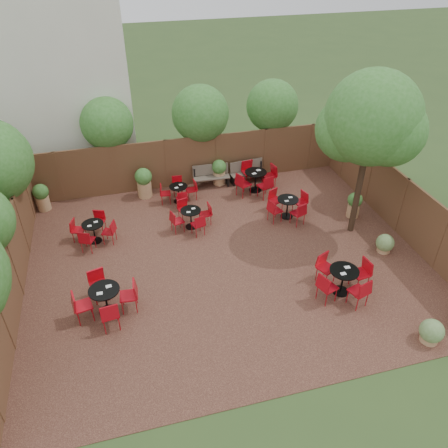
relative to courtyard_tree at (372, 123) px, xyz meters
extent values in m
plane|color=#354F23|center=(-4.52, -0.40, -3.85)|extent=(80.00, 80.00, 0.00)
cube|color=#3B2018|center=(-4.52, -0.40, -3.84)|extent=(12.00, 10.00, 0.02)
cube|color=brown|center=(-4.52, 4.60, -2.85)|extent=(12.00, 0.08, 2.00)
cube|color=brown|center=(-10.52, -0.40, -2.85)|extent=(0.08, 10.00, 2.00)
cube|color=brown|center=(1.48, -0.40, -2.85)|extent=(0.08, 10.00, 2.00)
cube|color=silver|center=(-9.02, 7.60, 0.15)|extent=(5.00, 4.00, 8.00)
sphere|color=#306A22|center=(-7.52, 5.30, -1.26)|extent=(1.94, 1.94, 1.94)
sphere|color=#306A22|center=(-4.02, 5.20, -1.19)|extent=(2.20, 2.20, 2.20)
sphere|color=#306A22|center=(-1.02, 5.40, -1.22)|extent=(2.09, 2.09, 2.09)
sphere|color=#306A22|center=(2.08, 1.60, -1.29)|extent=(1.86, 1.86, 1.86)
cylinder|color=black|center=(0.01, 0.01, -1.73)|extent=(0.21, 0.21, 4.20)
sphere|color=#306A22|center=(0.01, 0.01, 0.16)|extent=(2.83, 2.83, 2.83)
sphere|color=#306A22|center=(-0.49, 0.41, -0.30)|extent=(1.98, 1.98, 1.98)
sphere|color=#306A22|center=(0.41, -0.39, -0.13)|extent=(2.07, 2.07, 2.07)
cube|color=brown|center=(-3.87, 4.15, -3.42)|extent=(1.44, 0.50, 0.05)
cube|color=brown|center=(-3.87, 4.33, -3.17)|extent=(1.42, 0.18, 0.43)
cube|color=black|center=(-4.51, 4.15, -3.64)|extent=(0.08, 0.43, 0.38)
cube|color=black|center=(-3.22, 4.15, -3.64)|extent=(0.08, 0.43, 0.38)
cube|color=brown|center=(-2.39, 4.15, -3.43)|extent=(1.43, 0.57, 0.05)
cube|color=brown|center=(-2.39, 4.33, -3.18)|extent=(1.40, 0.26, 0.42)
cube|color=black|center=(-3.02, 4.15, -3.64)|extent=(0.10, 0.42, 0.37)
cube|color=black|center=(-1.76, 4.15, -3.64)|extent=(0.10, 0.42, 0.37)
cylinder|color=black|center=(-1.80, 1.34, -3.81)|extent=(0.43, 0.43, 0.03)
cylinder|color=black|center=(-1.80, 1.34, -3.46)|extent=(0.05, 0.05, 0.69)
cylinder|color=black|center=(-1.80, 1.34, -3.11)|extent=(0.75, 0.75, 0.03)
cube|color=white|center=(-1.69, 1.42, -3.09)|extent=(0.16, 0.14, 0.01)
cube|color=white|center=(-1.90, 1.23, -3.09)|extent=(0.16, 0.14, 0.01)
cylinder|color=black|center=(-8.19, -1.75, -3.81)|extent=(0.47, 0.47, 0.03)
cylinder|color=black|center=(-8.19, -1.75, -3.43)|extent=(0.05, 0.05, 0.76)
cylinder|color=black|center=(-8.19, -1.75, -3.04)|extent=(0.82, 0.82, 0.03)
cube|color=white|center=(-8.07, -1.67, -3.01)|extent=(0.16, 0.12, 0.02)
cube|color=white|center=(-8.30, -1.88, -3.01)|extent=(0.16, 0.12, 0.02)
cylinder|color=black|center=(-5.22, 1.59, -3.81)|extent=(0.40, 0.40, 0.03)
cylinder|color=black|center=(-5.22, 1.59, -3.49)|extent=(0.05, 0.05, 0.64)
cylinder|color=black|center=(-5.22, 1.59, -3.16)|extent=(0.70, 0.70, 0.03)
cube|color=white|center=(-5.11, 1.67, -3.13)|extent=(0.15, 0.12, 0.01)
cube|color=white|center=(-5.31, 1.48, -3.13)|extent=(0.15, 0.12, 0.01)
cylinder|color=black|center=(-1.77, -2.68, -3.81)|extent=(0.47, 0.47, 0.03)
cylinder|color=black|center=(-1.77, -2.68, -3.43)|extent=(0.05, 0.05, 0.75)
cylinder|color=black|center=(-1.77, -2.68, -3.04)|extent=(0.81, 0.81, 0.03)
cube|color=white|center=(-1.64, -2.59, -3.02)|extent=(0.17, 0.14, 0.02)
cube|color=white|center=(-1.87, -2.81, -3.02)|extent=(0.17, 0.14, 0.02)
cylinder|color=black|center=(-5.32, 3.35, -3.81)|extent=(0.39, 0.39, 0.03)
cylinder|color=black|center=(-5.32, 3.35, -3.50)|extent=(0.04, 0.04, 0.62)
cylinder|color=black|center=(-5.32, 3.35, -3.18)|extent=(0.68, 0.68, 0.03)
cube|color=white|center=(-5.21, 3.43, -3.16)|extent=(0.13, 0.09, 0.01)
cube|color=white|center=(-5.41, 3.25, -3.16)|extent=(0.13, 0.09, 0.01)
cylinder|color=black|center=(-2.31, 3.40, -3.81)|extent=(0.48, 0.48, 0.03)
cylinder|color=black|center=(-2.31, 3.40, -3.42)|extent=(0.06, 0.06, 0.77)
cylinder|color=black|center=(-2.31, 3.40, -3.02)|extent=(0.84, 0.84, 0.03)
cube|color=white|center=(-2.17, 3.48, -3.00)|extent=(0.18, 0.15, 0.02)
cube|color=white|center=(-2.42, 3.26, -3.00)|extent=(0.18, 0.15, 0.02)
cylinder|color=black|center=(-8.43, 1.62, -3.81)|extent=(0.41, 0.41, 0.03)
cylinder|color=black|center=(-8.43, 1.62, -3.48)|extent=(0.05, 0.05, 0.65)
cylinder|color=black|center=(-8.43, 1.62, -3.15)|extent=(0.70, 0.70, 0.03)
cube|color=white|center=(-8.32, 1.69, -3.13)|extent=(0.15, 0.13, 0.01)
cube|color=white|center=(-8.52, 1.51, -3.13)|extent=(0.15, 0.13, 0.01)
cylinder|color=tan|center=(-6.50, 4.09, -3.52)|extent=(0.53, 0.53, 0.61)
sphere|color=#306A22|center=(-6.50, 4.09, -2.97)|extent=(0.64, 0.64, 0.64)
cylinder|color=tan|center=(-3.52, 4.30, -3.56)|extent=(0.47, 0.47, 0.54)
sphere|color=#306A22|center=(-3.52, 4.30, -3.07)|extent=(0.57, 0.57, 0.57)
cylinder|color=tan|center=(-10.17, 4.11, -3.56)|extent=(0.46, 0.46, 0.53)
sphere|color=#306A22|center=(-10.17, 4.11, -3.08)|extent=(0.56, 0.56, 0.56)
cylinder|color=tan|center=(0.48, 0.77, -3.58)|extent=(0.43, 0.43, 0.49)
sphere|color=#306A22|center=(0.48, 0.77, -3.14)|extent=(0.51, 0.51, 0.51)
cylinder|color=tan|center=(-0.46, -4.87, -3.73)|extent=(0.44, 0.44, 0.20)
sphere|color=#5F8243|center=(-0.46, -4.87, -3.48)|extent=(0.60, 0.60, 0.60)
cylinder|color=tan|center=(0.44, -1.33, -3.73)|extent=(0.41, 0.41, 0.19)
sphere|color=#5F8243|center=(0.44, -1.33, -3.50)|extent=(0.56, 0.56, 0.56)
camera|label=1|loc=(-7.38, -10.77, 4.90)|focal=35.42mm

